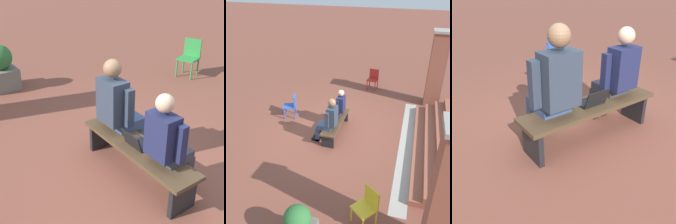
# 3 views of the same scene
# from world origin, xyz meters

# --- Properties ---
(ground_plane) EXTENTS (60.00, 60.00, 0.00)m
(ground_plane) POSITION_xyz_m (0.00, 0.00, 0.00)
(ground_plane) COLOR brown
(concrete_strip) EXTENTS (5.50, 0.40, 0.01)m
(concrete_strip) POSITION_xyz_m (0.09, 2.34, 0.00)
(concrete_strip) COLOR #A8A399
(concrete_strip) RESTS_ON ground
(brick_steps) EXTENTS (4.70, 1.20, 0.60)m
(brick_steps) POSITION_xyz_m (0.09, 3.29, 0.22)
(brick_steps) COLOR #93513D
(brick_steps) RESTS_ON ground
(brick_pillar_left_of_steps) EXTENTS (0.64, 0.64, 2.81)m
(brick_pillar_left_of_steps) POSITION_xyz_m (-2.97, 3.05, 1.42)
(brick_pillar_left_of_steps) COLOR #93513D
(brick_pillar_left_of_steps) RESTS_ON ground
(brick_pillar_right_of_steps) EXTENTS (0.64, 0.64, 2.81)m
(brick_pillar_right_of_steps) POSITION_xyz_m (3.43, 3.07, 1.42)
(brick_pillar_right_of_steps) COLOR #93513D
(brick_pillar_right_of_steps) RESTS_ON ground
(bench) EXTENTS (1.80, 0.44, 0.45)m
(bench) POSITION_xyz_m (0.09, 0.12, 0.35)
(bench) COLOR #4C3823
(bench) RESTS_ON ground
(person_student) EXTENTS (0.52, 0.66, 1.31)m
(person_student) POSITION_xyz_m (-0.37, 0.06, 0.70)
(person_student) COLOR #383842
(person_student) RESTS_ON ground
(person_adult) EXTENTS (0.60, 0.76, 1.44)m
(person_adult) POSITION_xyz_m (0.56, 0.05, 0.76)
(person_adult) COLOR #384C75
(person_adult) RESTS_ON ground
(laptop) EXTENTS (0.32, 0.29, 0.21)m
(laptop) POSITION_xyz_m (0.07, 0.14, 0.50)
(laptop) COLOR black
(laptop) RESTS_ON bench
(plastic_chair_far_right) EXTENTS (0.59, 0.59, 0.84)m
(plastic_chair_far_right) POSITION_xyz_m (3.09, 1.73, 0.48)
(plastic_chair_far_right) COLOR gold
(plastic_chair_far_right) RESTS_ON ground
(plastic_chair_near_bench_right) EXTENTS (0.47, 0.47, 0.84)m
(plastic_chair_near_bench_right) POSITION_xyz_m (-3.80, 0.62, 0.48)
(plastic_chair_near_bench_right) COLOR red
(plastic_chair_near_bench_right) RESTS_ON ground
(plastic_chair_near_bench_left) EXTENTS (0.53, 0.53, 0.84)m
(plastic_chair_near_bench_left) POSITION_xyz_m (-0.48, -1.66, 0.48)
(plastic_chair_near_bench_left) COLOR #2D56B7
(plastic_chair_near_bench_left) RESTS_ON ground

